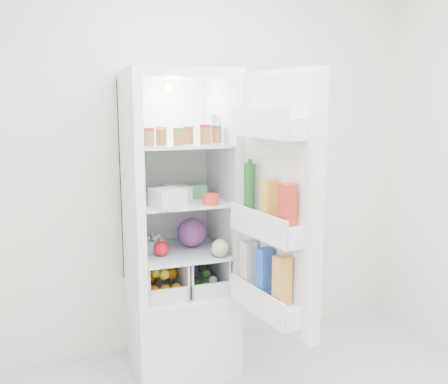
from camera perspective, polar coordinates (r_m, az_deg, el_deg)
name	(u,v)px	position (r m, az deg, el deg)	size (l,w,h in m)	color
room_walls	(313,110)	(1.85, 10.15, 9.17)	(3.02, 3.02, 2.61)	silver
refrigerator	(178,260)	(3.10, -5.28, -7.72)	(0.60, 0.60, 1.80)	white
shelf_low	(180,251)	(3.02, -5.01, -6.72)	(0.49, 0.53, 0.01)	silver
shelf_mid	(180,200)	(2.94, -5.10, -0.94)	(0.49, 0.53, 0.01)	silver
shelf_top	(179,144)	(2.89, -5.21, 5.48)	(0.49, 0.53, 0.01)	silver
crisper_left	(161,274)	(3.03, -7.24, -9.27)	(0.23, 0.46, 0.22)	silver
crisper_right	(200,269)	(3.09, -2.74, -8.82)	(0.23, 0.46, 0.22)	silver
condiment_jars	(184,137)	(2.78, -4.65, 6.33)	(0.46, 0.16, 0.08)	#B21919
squeeze_bottle	(213,128)	(2.96, -1.26, 7.34)	(0.05, 0.05, 0.16)	white
tub_white	(168,198)	(2.72, -6.47, -0.66)	(0.16, 0.16, 0.10)	silver
tub_cream	(178,192)	(2.94, -5.26, -0.02)	(0.13, 0.13, 0.08)	silver
tin_red	(211,199)	(2.77, -1.50, -0.82)	(0.09, 0.09, 0.06)	red
foil_tray	(149,194)	(3.00, -8.55, -0.24)	(0.17, 0.13, 0.04)	silver
tub_green	(195,190)	(2.99, -3.36, 0.20)	(0.10, 0.14, 0.08)	#449657
red_cabbage	(192,232)	(3.05, -3.69, -4.62)	(0.18, 0.18, 0.18)	#622160
bell_pepper	(161,248)	(2.90, -7.20, -6.42)	(0.09, 0.09, 0.09)	red
mushroom_bowl	(152,245)	(3.00, -8.24, -6.03)	(0.15, 0.15, 0.07)	#89B4CD
salad_bag	(220,248)	(2.86, -0.46, -6.44)	(0.10, 0.10, 0.10)	#ABBB8C
citrus_pile	(161,279)	(3.01, -7.16, -9.89)	(0.20, 0.31, 0.16)	orange
veg_pile	(201,277)	(3.10, -2.63, -9.64)	(0.16, 0.30, 0.10)	#1A4617
fridge_door	(276,208)	(2.52, 5.94, -1.87)	(0.26, 0.60, 1.30)	white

